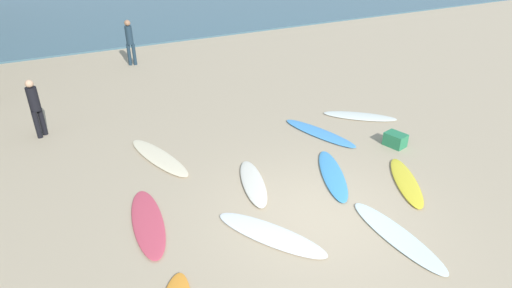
{
  "coord_description": "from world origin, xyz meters",
  "views": [
    {
      "loc": [
        -4.28,
        -5.3,
        5.24
      ],
      "look_at": [
        0.17,
        2.89,
        0.3
      ],
      "focal_mm": 29.39,
      "sensor_mm": 36.0,
      "label": 1
    }
  ],
  "objects_px": {
    "beachgoer_near": "(35,106)",
    "beach_cooler": "(395,140)",
    "surfboard_6": "(148,222)",
    "surfboard_0": "(319,133)",
    "surfboard_3": "(159,157)",
    "surfboard_5": "(253,183)",
    "surfboard_8": "(333,174)",
    "beachgoer_mid": "(130,40)",
    "surfboard_7": "(360,116)",
    "surfboard_9": "(271,234)",
    "surfboard_1": "(397,236)",
    "surfboard_4": "(406,182)"
  },
  "relations": [
    {
      "from": "surfboard_1",
      "to": "surfboard_6",
      "type": "xyz_separation_m",
      "value": [
        -4.01,
        2.63,
        0.0
      ]
    },
    {
      "from": "surfboard_3",
      "to": "surfboard_0",
      "type": "bearing_deg",
      "value": 155.73
    },
    {
      "from": "surfboard_8",
      "to": "surfboard_0",
      "type": "bearing_deg",
      "value": 88.03
    },
    {
      "from": "surfboard_0",
      "to": "surfboard_4",
      "type": "relative_size",
      "value": 1.17
    },
    {
      "from": "surfboard_1",
      "to": "surfboard_4",
      "type": "xyz_separation_m",
      "value": [
        1.55,
        1.26,
        0.0
      ]
    },
    {
      "from": "surfboard_1",
      "to": "surfboard_5",
      "type": "bearing_deg",
      "value": 118.45
    },
    {
      "from": "surfboard_5",
      "to": "surfboard_3",
      "type": "bearing_deg",
      "value": 142.44
    },
    {
      "from": "surfboard_1",
      "to": "surfboard_4",
      "type": "relative_size",
      "value": 1.12
    },
    {
      "from": "surfboard_5",
      "to": "beach_cooler",
      "type": "relative_size",
      "value": 3.72
    },
    {
      "from": "beachgoer_mid",
      "to": "beach_cooler",
      "type": "distance_m",
      "value": 11.35
    },
    {
      "from": "surfboard_3",
      "to": "surfboard_6",
      "type": "distance_m",
      "value": 2.59
    },
    {
      "from": "surfboard_0",
      "to": "surfboard_5",
      "type": "bearing_deg",
      "value": -169.74
    },
    {
      "from": "surfboard_0",
      "to": "surfboard_6",
      "type": "xyz_separation_m",
      "value": [
        -5.3,
        -1.6,
        -0.0
      ]
    },
    {
      "from": "surfboard_9",
      "to": "beach_cooler",
      "type": "xyz_separation_m",
      "value": [
        4.71,
        1.56,
        0.15
      ]
    },
    {
      "from": "surfboard_8",
      "to": "beachgoer_mid",
      "type": "relative_size",
      "value": 1.23
    },
    {
      "from": "surfboard_0",
      "to": "surfboard_5",
      "type": "height_order",
      "value": "surfboard_5"
    },
    {
      "from": "surfboard_7",
      "to": "surfboard_0",
      "type": "bearing_deg",
      "value": -36.81
    },
    {
      "from": "surfboard_5",
      "to": "beachgoer_mid",
      "type": "xyz_separation_m",
      "value": [
        -0.15,
        10.31,
        0.99
      ]
    },
    {
      "from": "surfboard_1",
      "to": "surfboard_8",
      "type": "xyz_separation_m",
      "value": [
        0.27,
        2.31,
        0.0
      ]
    },
    {
      "from": "surfboard_0",
      "to": "beachgoer_near",
      "type": "height_order",
      "value": "beachgoer_near"
    },
    {
      "from": "beachgoer_near",
      "to": "beach_cooler",
      "type": "height_order",
      "value": "beachgoer_near"
    },
    {
      "from": "surfboard_3",
      "to": "surfboard_5",
      "type": "distance_m",
      "value": 2.65
    },
    {
      "from": "surfboard_1",
      "to": "surfboard_8",
      "type": "bearing_deg",
      "value": 83.8
    },
    {
      "from": "beachgoer_mid",
      "to": "beach_cooler",
      "type": "height_order",
      "value": "beachgoer_mid"
    },
    {
      "from": "surfboard_0",
      "to": "beachgoer_near",
      "type": "relative_size",
      "value": 1.48
    },
    {
      "from": "surfboard_0",
      "to": "surfboard_6",
      "type": "distance_m",
      "value": 5.54
    },
    {
      "from": "surfboard_0",
      "to": "surfboard_8",
      "type": "distance_m",
      "value": 2.19
    },
    {
      "from": "surfboard_0",
      "to": "surfboard_7",
      "type": "distance_m",
      "value": 1.8
    },
    {
      "from": "surfboard_6",
      "to": "surfboard_7",
      "type": "relative_size",
      "value": 1.05
    },
    {
      "from": "surfboard_7",
      "to": "beachgoer_mid",
      "type": "xyz_separation_m",
      "value": [
        -4.74,
        8.6,
        1.0
      ]
    },
    {
      "from": "surfboard_7",
      "to": "surfboard_9",
      "type": "bearing_deg",
      "value": -14.41
    },
    {
      "from": "surfboard_0",
      "to": "surfboard_7",
      "type": "height_order",
      "value": "surfboard_0"
    },
    {
      "from": "surfboard_4",
      "to": "surfboard_6",
      "type": "bearing_deg",
      "value": -162.76
    },
    {
      "from": "surfboard_0",
      "to": "surfboard_3",
      "type": "relative_size",
      "value": 0.97
    },
    {
      "from": "surfboard_7",
      "to": "surfboard_6",
      "type": "bearing_deg",
      "value": -32.62
    },
    {
      "from": "beach_cooler",
      "to": "surfboard_9",
      "type": "bearing_deg",
      "value": -161.72
    },
    {
      "from": "surfboard_6",
      "to": "surfboard_3",
      "type": "bearing_deg",
      "value": -103.59
    },
    {
      "from": "surfboard_6",
      "to": "beachgoer_near",
      "type": "bearing_deg",
      "value": -65.79
    },
    {
      "from": "surfboard_4",
      "to": "beach_cooler",
      "type": "bearing_deg",
      "value": 84.3
    },
    {
      "from": "surfboard_4",
      "to": "surfboard_5",
      "type": "distance_m",
      "value": 3.48
    },
    {
      "from": "surfboard_5",
      "to": "beach_cooler",
      "type": "bearing_deg",
      "value": 15.11
    },
    {
      "from": "surfboard_0",
      "to": "beach_cooler",
      "type": "relative_size",
      "value": 4.6
    },
    {
      "from": "surfboard_8",
      "to": "beachgoer_near",
      "type": "bearing_deg",
      "value": 162.47
    },
    {
      "from": "surfboard_6",
      "to": "beachgoer_mid",
      "type": "height_order",
      "value": "beachgoer_mid"
    },
    {
      "from": "surfboard_1",
      "to": "surfboard_4",
      "type": "bearing_deg",
      "value": 39.69
    },
    {
      "from": "surfboard_9",
      "to": "surfboard_0",
      "type": "bearing_deg",
      "value": 12.67
    },
    {
      "from": "surfboard_6",
      "to": "surfboard_9",
      "type": "bearing_deg",
      "value": 151.01
    },
    {
      "from": "surfboard_6",
      "to": "surfboard_0",
      "type": "bearing_deg",
      "value": -155.19
    },
    {
      "from": "surfboard_0",
      "to": "beachgoer_mid",
      "type": "bearing_deg",
      "value": 93.02
    },
    {
      "from": "beachgoer_near",
      "to": "surfboard_0",
      "type": "bearing_deg",
      "value": -72.99
    }
  ]
}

